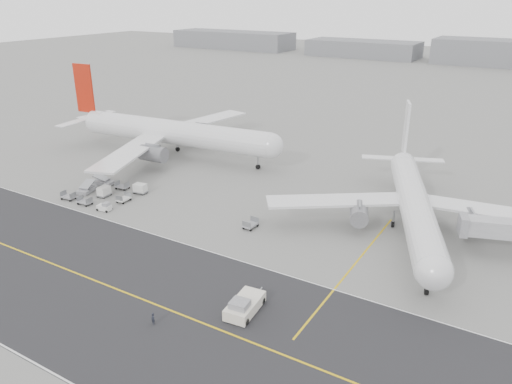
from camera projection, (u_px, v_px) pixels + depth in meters
The scene contains 8 objects.
ground at pixel (178, 234), 86.76m from camera, with size 700.00×700.00×0.00m, color gray.
taxiway at pixel (125, 292), 70.06m from camera, with size 220.00×59.00×0.03m.
airliner_a at pixel (170, 132), 126.21m from camera, with size 62.54×61.62×21.58m.
airliner_b at pixel (414, 202), 86.76m from camera, with size 49.33×50.24×18.15m.
pushback_tug at pixel (244, 306), 65.38m from camera, with size 3.84×8.85×2.50m.
gse_cluster at pixel (105, 196), 102.84m from camera, with size 18.71×18.06×2.18m, color #9A9BA0, non-canonical shape.
stray_dolly at pixel (251, 228), 89.15m from camera, with size 1.77×2.88×1.77m, color silver, non-canonical shape.
ground_crew_a at pixel (153, 319), 63.03m from camera, with size 0.62×0.40×1.69m, color black.
Camera 1 is at (51.56, -59.66, 39.33)m, focal length 35.00 mm.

